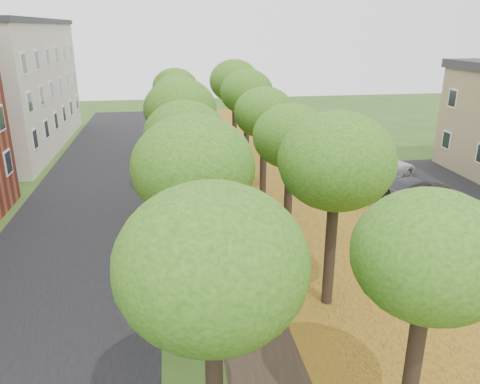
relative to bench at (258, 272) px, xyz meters
name	(u,v)px	position (x,y,z in m)	size (l,w,h in m)	color
street_asphalt	(85,224)	(-7.84, 7.13, -0.40)	(8.00, 70.00, 0.01)	black
footpath	(227,216)	(-0.34, 7.13, -0.40)	(3.20, 70.00, 0.01)	black
leaf_verge	(315,210)	(4.66, 7.13, -0.40)	(7.50, 70.00, 0.01)	#B08B20
parking_lot	(445,196)	(13.16, 8.13, -0.40)	(9.00, 16.00, 0.01)	black
tree_row_west	(183,124)	(-2.54, 7.13, 4.70)	(3.76, 33.76, 6.75)	black
tree_row_east	(276,121)	(2.26, 7.13, 4.70)	(3.76, 33.76, 6.75)	black
bench	(258,272)	(0.00, 0.00, 0.00)	(0.54, 1.66, 0.78)	#27312B
car_red	(421,197)	(10.66, 6.57, 0.27)	(1.43, 4.09, 1.35)	maroon
car_grey	(415,191)	(10.66, 7.27, 0.36)	(2.14, 5.27, 1.53)	#38383D
car_white	(379,167)	(10.66, 12.17, 0.37)	(2.56, 5.55, 1.54)	silver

